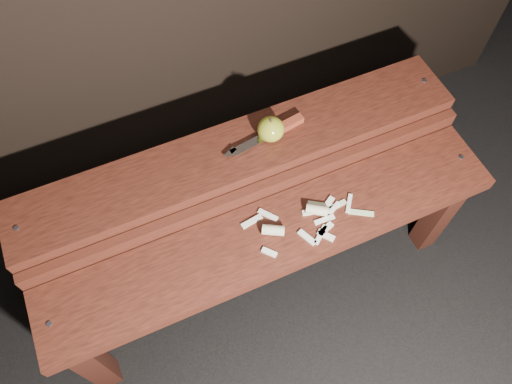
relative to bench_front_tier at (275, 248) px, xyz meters
name	(u,v)px	position (x,y,z in m)	size (l,w,h in m)	color
ground	(263,275)	(0.00, 0.06, -0.35)	(60.00, 60.00, 0.00)	black
bench_front_tier	(275,248)	(0.00, 0.00, 0.00)	(1.20, 0.20, 0.42)	black
bench_rear_tier	(240,168)	(0.00, 0.23, 0.06)	(1.20, 0.21, 0.50)	black
apple	(271,129)	(0.09, 0.23, 0.18)	(0.07, 0.07, 0.07)	olive
knife	(277,130)	(0.11, 0.24, 0.16)	(0.23, 0.06, 0.02)	maroon
apple_scraps	(304,220)	(0.08, 0.01, 0.08)	(0.32, 0.16, 0.03)	beige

